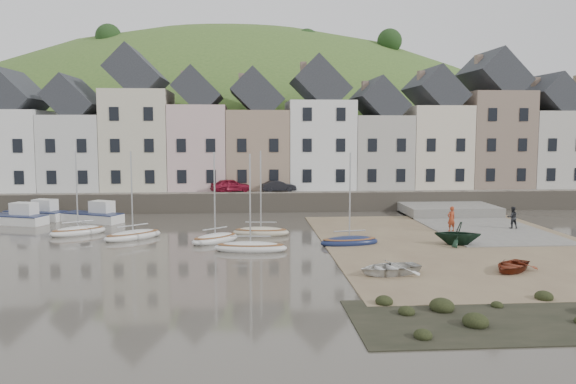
{
  "coord_description": "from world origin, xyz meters",
  "views": [
    {
      "loc": [
        -3.15,
        -37.08,
        7.54
      ],
      "look_at": [
        0.0,
        6.0,
        3.0
      ],
      "focal_mm": 36.65,
      "sensor_mm": 36.0,
      "label": 1
    }
  ],
  "objects": [
    {
      "name": "person_dark",
      "position": [
        17.1,
        5.74,
        0.95
      ],
      "size": [
        0.84,
        0.67,
        1.66
      ],
      "primitive_type": "imported",
      "rotation": [
        0.0,
        0.0,
        3.08
      ],
      "color": "black",
      "rests_on": "slipway"
    },
    {
      "name": "rowboat_green",
      "position": [
        10.7,
        -0.05,
        0.83
      ],
      "size": [
        3.47,
        3.18,
        1.54
      ],
      "primitive_type": "imported",
      "rotation": [
        0.0,
        0.0,
        -1.83
      ],
      "color": "black",
      "rests_on": "beach"
    },
    {
      "name": "motorboat_1",
      "position": [
        -21.71,
        11.42,
        0.58
      ],
      "size": [
        5.83,
        3.47,
        1.7
      ],
      "color": "silver",
      "rests_on": "ground"
    },
    {
      "name": "sailboat_2",
      "position": [
        -2.05,
        4.81,
        0.27
      ],
      "size": [
        4.21,
        1.91,
        6.32
      ],
      "color": "beige",
      "rests_on": "ground"
    },
    {
      "name": "rowboat_red",
      "position": [
        10.99,
        -7.34,
        0.36
      ],
      "size": [
        3.56,
        3.53,
        0.61
      ],
      "primitive_type": "imported",
      "rotation": [
        0.0,
        0.0,
        -0.8
      ],
      "color": "maroon",
      "rests_on": "beach"
    },
    {
      "name": "shore_rocks",
      "position": [
        8.66,
        -14.74,
        0.13
      ],
      "size": [
        14.0,
        6.0,
        0.76
      ],
      "color": "black",
      "rests_on": "ground"
    },
    {
      "name": "motorboat_2",
      "position": [
        -15.61,
        12.09,
        0.58
      ],
      "size": [
        5.45,
        3.92,
        1.7
      ],
      "color": "silver",
      "rests_on": "ground"
    },
    {
      "name": "sailboat_1",
      "position": [
        -11.0,
        4.03,
        0.26
      ],
      "size": [
        4.3,
        3.94,
        6.32
      ],
      "color": "silver",
      "rests_on": "ground"
    },
    {
      "name": "sailboat_4",
      "position": [
        -2.86,
        -0.77,
        0.26
      ],
      "size": [
        4.76,
        2.0,
        6.32
      ],
      "color": "silver",
      "rests_on": "ground"
    },
    {
      "name": "ground",
      "position": [
        0.0,
        0.0,
        0.0
      ],
      "size": [
        160.0,
        160.0,
        0.0
      ],
      "primitive_type": "plane",
      "color": "#453F36",
      "rests_on": "ground"
    },
    {
      "name": "seawall",
      "position": [
        0.0,
        17.0,
        0.9
      ],
      "size": [
        70.0,
        1.2,
        1.8
      ],
      "primitive_type": "cube",
      "color": "slate",
      "rests_on": "ground"
    },
    {
      "name": "person_red",
      "position": [
        12.01,
        4.81,
        1.04
      ],
      "size": [
        0.78,
        0.64,
        1.85
      ],
      "primitive_type": "imported",
      "rotation": [
        0.0,
        0.0,
        3.47
      ],
      "color": "#9B371C",
      "rests_on": "slipway"
    },
    {
      "name": "motorboat_0",
      "position": [
        -20.75,
        13.67,
        0.58
      ],
      "size": [
        5.51,
        3.34,
        1.7
      ],
      "color": "silver",
      "rests_on": "ground"
    },
    {
      "name": "townhouse_terrace",
      "position": [
        1.76,
        24.0,
        7.32
      ],
      "size": [
        61.05,
        8.0,
        13.93
      ],
      "color": "white",
      "rests_on": "quay_land"
    },
    {
      "name": "car_left",
      "position": [
        -4.56,
        19.5,
        2.25
      ],
      "size": [
        4.13,
        2.76,
        1.31
      ],
      "primitive_type": "imported",
      "rotation": [
        0.0,
        0.0,
        1.92
      ],
      "color": "maroon",
      "rests_on": "quay_street"
    },
    {
      "name": "slipway",
      "position": [
        15.0,
        8.0,
        0.06
      ],
      "size": [
        8.0,
        18.0,
        0.12
      ],
      "primitive_type": "cube",
      "color": "slate",
      "rests_on": "ground"
    },
    {
      "name": "quay_land",
      "position": [
        0.0,
        32.0,
        0.75
      ],
      "size": [
        90.0,
        30.0,
        1.5
      ],
      "primitive_type": "cube",
      "color": "#3E5E25",
      "rests_on": "ground"
    },
    {
      "name": "car_right",
      "position": [
        0.07,
        19.5,
        2.15
      ],
      "size": [
        3.51,
        1.79,
        1.1
      ],
      "primitive_type": "imported",
      "rotation": [
        0.0,
        0.0,
        1.76
      ],
      "color": "black",
      "rests_on": "quay_street"
    },
    {
      "name": "sailboat_3",
      "position": [
        -5.21,
        2.32,
        0.27
      ],
      "size": [
        3.81,
        3.59,
        6.32
      ],
      "color": "silver",
      "rests_on": "ground"
    },
    {
      "name": "hillside",
      "position": [
        -5.0,
        60.0,
        -17.99
      ],
      "size": [
        134.4,
        84.0,
        84.0
      ],
      "color": "#3E5E25",
      "rests_on": "ground"
    },
    {
      "name": "rowboat_white",
      "position": [
        4.3,
        -7.51,
        0.41
      ],
      "size": [
        3.89,
        3.22,
        0.7
      ],
      "primitive_type": "imported",
      "rotation": [
        0.0,
        0.0,
        -1.3
      ],
      "color": "silver",
      "rests_on": "beach"
    },
    {
      "name": "quay_street",
      "position": [
        0.0,
        20.5,
        1.55
      ],
      "size": [
        70.0,
        7.0,
        0.1
      ],
      "primitive_type": "cube",
      "color": "slate",
      "rests_on": "quay_land"
    },
    {
      "name": "beach",
      "position": [
        11.0,
        0.0,
        0.03
      ],
      "size": [
        18.0,
        26.0,
        0.06
      ],
      "primitive_type": "cube",
      "color": "brown",
      "rests_on": "ground"
    },
    {
      "name": "sailboat_5",
      "position": [
        3.68,
        0.69,
        0.27
      ],
      "size": [
        4.18,
        2.14,
        6.32
      ],
      "color": "#161F45",
      "rests_on": "ground"
    },
    {
      "name": "sailboat_0",
      "position": [
        -15.3,
        6.05,
        0.27
      ],
      "size": [
        4.24,
        3.5,
        6.32
      ],
      "color": "silver",
      "rests_on": "ground"
    }
  ]
}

